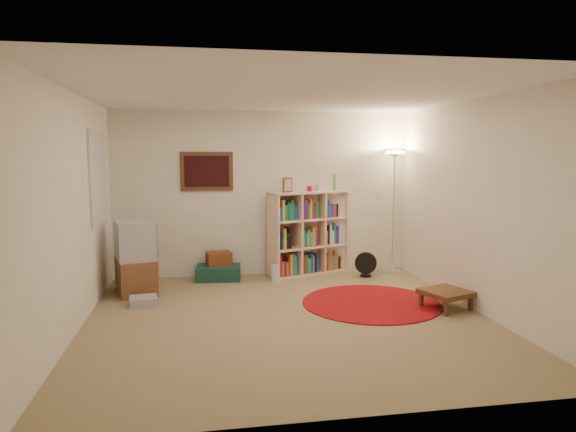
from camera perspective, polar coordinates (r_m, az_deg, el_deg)
name	(u,v)px	position (r m, az deg, el deg)	size (l,w,h in m)	color
room	(283,208)	(5.70, -0.59, 0.92)	(4.54, 4.54, 2.54)	#8C7852
bookshelf	(307,234)	(7.96, 2.12, -2.03)	(1.33, 0.81, 1.54)	#FFC7AA
floor_lamp	(395,170)	(8.09, 11.75, 5.00)	(0.43, 0.43, 1.94)	white
floor_fan	(366,264)	(7.91, 8.64, -5.34)	(0.33, 0.23, 0.38)	black
tv_stand	(136,259)	(7.14, -16.55, -4.57)	(0.62, 0.77, 0.98)	brown
dvd_box	(143,301)	(6.64, -15.77, -9.10)	(0.36, 0.32, 0.11)	#B1B2B6
suitcase	(218,273)	(7.73, -7.73, -6.26)	(0.68, 0.48, 0.21)	#153B32
wicker_basket	(219,258)	(7.73, -7.68, -4.70)	(0.40, 0.31, 0.20)	#612D18
paper_towel	(275,273)	(7.58, -1.44, -6.34)	(0.13, 0.13, 0.24)	silver
red_rug	(371,303)	(6.58, 9.22, -9.49)	(1.72, 1.72, 0.02)	maroon
side_table	(446,293)	(6.50, 17.14, -8.21)	(0.64, 0.64, 0.23)	#482819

